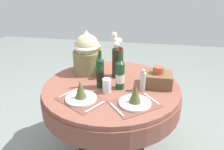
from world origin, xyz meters
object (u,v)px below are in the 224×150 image
flower_vase (117,58)px  woven_basket_side_right (157,79)px  gift_tub_back_left (87,51)px  tumbler_near_left (107,86)px  pepper_mill (143,81)px  dining_table (111,98)px  place_setting_right (135,99)px  place_setting_left (81,94)px  wine_bottle_left (120,74)px  wine_bottle_centre (100,72)px

flower_vase → woven_basket_side_right: 0.41m
flower_vase → gift_tub_back_left: bearing=171.0°
tumbler_near_left → pepper_mill: bearing=16.6°
dining_table → pepper_mill: 0.36m
place_setting_right → flower_vase: (-0.21, 0.47, 0.13)m
place_setting_left → gift_tub_back_left: 0.57m
tumbler_near_left → flower_vase: bearing=84.5°
dining_table → place_setting_left: 0.39m
woven_basket_side_right → place_setting_left: bearing=-147.9°
place_setting_right → place_setting_left: bearing=-178.2°
place_setting_right → woven_basket_side_right: (0.16, 0.35, 0.02)m
place_setting_left → woven_basket_side_right: 0.68m
wine_bottle_left → flower_vase: bearing=104.6°
place_setting_right → tumbler_near_left: 0.28m
wine_bottle_centre → pepper_mill: (0.36, 0.00, -0.05)m
dining_table → woven_basket_side_right: size_ratio=5.02×
place_setting_left → pepper_mill: size_ratio=2.20×
dining_table → tumbler_near_left: tumbler_near_left is taller
place_setting_left → tumbler_near_left: 0.23m
wine_bottle_left → pepper_mill: 0.19m
dining_table → flower_vase: bearing=83.6°
wine_bottle_left → pepper_mill: (0.19, -0.00, -0.04)m
flower_vase → pepper_mill: (0.25, -0.24, -0.09)m
flower_vase → woven_basket_side_right: bearing=-18.9°
wine_bottle_centre → place_setting_right: bearing=-35.7°
place_setting_left → place_setting_right: 0.41m
wine_bottle_left → gift_tub_back_left: size_ratio=0.85×
dining_table → tumbler_near_left: bearing=-94.3°
wine_bottle_left → wine_bottle_centre: bearing=-177.8°
place_setting_left → wine_bottle_centre: (0.09, 0.24, 0.09)m
pepper_mill → wine_bottle_left: bearing=178.6°
place_setting_left → flower_vase: (0.20, 0.49, 0.13)m
flower_vase → pepper_mill: 0.36m
flower_vase → wine_bottle_centre: (-0.11, -0.25, -0.04)m
dining_table → pepper_mill: (0.27, -0.06, 0.22)m
wine_bottle_left → gift_tub_back_left: bearing=141.9°
place_setting_left → tumbler_near_left: size_ratio=3.58×
pepper_mill → place_setting_right: bearing=-99.9°
tumbler_near_left → gift_tub_back_left: 0.49m
place_setting_left → pepper_mill: bearing=28.3°
place_setting_left → flower_vase: size_ratio=1.02×
woven_basket_side_right → flower_vase: bearing=161.1°
wine_bottle_left → pepper_mill: size_ratio=1.84×
place_setting_right → gift_tub_back_left: bearing=134.7°
dining_table → gift_tub_back_left: gift_tub_back_left is taller
pepper_mill → woven_basket_side_right: pepper_mill is taller
place_setting_left → woven_basket_side_right: (0.57, 0.36, 0.02)m
wine_bottle_centre → woven_basket_side_right: (0.48, 0.12, -0.07)m
pepper_mill → woven_basket_side_right: size_ratio=0.80×
gift_tub_back_left → place_setting_right: bearing=-45.3°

